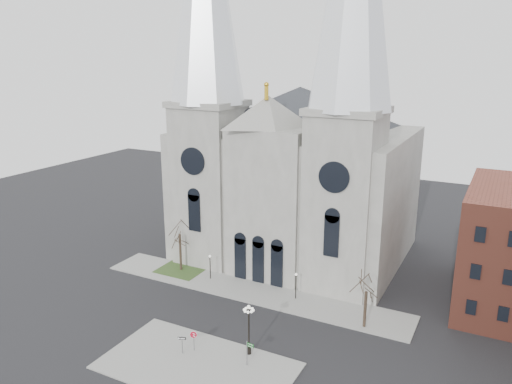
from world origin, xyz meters
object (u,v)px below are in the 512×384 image
at_px(stop_sign, 194,336).
at_px(globe_lamp, 249,323).
at_px(street_name_sign, 248,352).
at_px(one_way_sign, 182,341).

distance_m(stop_sign, globe_lamp, 5.69).
height_order(globe_lamp, street_name_sign, globe_lamp).
bearing_deg(one_way_sign, stop_sign, 29.51).
xyz_separation_m(stop_sign, street_name_sign, (5.84, 0.26, -0.08)).
distance_m(stop_sign, one_way_sign, 1.20).
bearing_deg(globe_lamp, one_way_sign, -153.33).
relative_size(stop_sign, one_way_sign, 1.15).
relative_size(globe_lamp, one_way_sign, 2.81).
bearing_deg(stop_sign, street_name_sign, 2.95).
xyz_separation_m(stop_sign, one_way_sign, (-0.74, -0.92, -0.26)).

